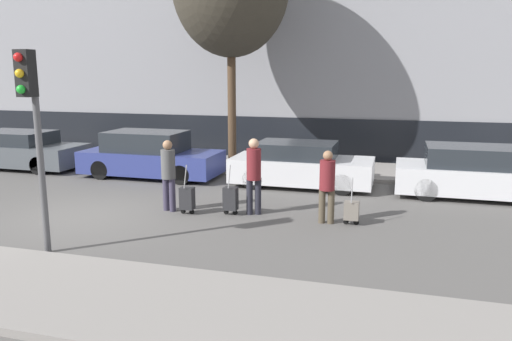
{
  "coord_description": "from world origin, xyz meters",
  "views": [
    {
      "loc": [
        6.97,
        -9.71,
        3.31
      ],
      "look_at": [
        3.68,
        1.8,
        0.95
      ],
      "focal_mm": 35.0,
      "sensor_mm": 36.0,
      "label": 1
    }
  ],
  "objects_px": {
    "traffic_light": "(32,112)",
    "parked_car_1": "(150,156)",
    "trolley_center": "(231,199)",
    "trolley_right": "(351,211)",
    "parked_car_3": "(475,173)",
    "parked_car_2": "(301,165)",
    "parked_car_0": "(20,150)",
    "pedestrian_left": "(168,171)",
    "trolley_left": "(187,198)",
    "pedestrian_center": "(254,171)",
    "parked_bicycle": "(271,155)",
    "pedestrian_right": "(327,183)"
  },
  "relations": [
    {
      "from": "pedestrian_center",
      "to": "pedestrian_right",
      "type": "relative_size",
      "value": 1.11
    },
    {
      "from": "parked_car_2",
      "to": "parked_car_3",
      "type": "distance_m",
      "value": 4.74
    },
    {
      "from": "trolley_center",
      "to": "parked_bicycle",
      "type": "xyz_separation_m",
      "value": [
        -0.45,
        5.72,
        0.1
      ]
    },
    {
      "from": "pedestrian_left",
      "to": "trolley_center",
      "type": "distance_m",
      "value": 1.65
    },
    {
      "from": "trolley_center",
      "to": "traffic_light",
      "type": "bearing_deg",
      "value": -125.9
    },
    {
      "from": "parked_car_0",
      "to": "parked_car_3",
      "type": "distance_m",
      "value": 14.79
    },
    {
      "from": "parked_car_0",
      "to": "trolley_right",
      "type": "xyz_separation_m",
      "value": [
        11.85,
        -3.59,
        -0.3
      ]
    },
    {
      "from": "parked_car_1",
      "to": "parked_bicycle",
      "type": "xyz_separation_m",
      "value": [
        3.45,
        2.26,
        -0.19
      ]
    },
    {
      "from": "parked_car_0",
      "to": "trolley_center",
      "type": "distance_m",
      "value": 9.72
    },
    {
      "from": "parked_car_0",
      "to": "parked_car_1",
      "type": "bearing_deg",
      "value": -1.35
    },
    {
      "from": "parked_car_1",
      "to": "trolley_center",
      "type": "height_order",
      "value": "parked_car_1"
    },
    {
      "from": "parked_car_3",
      "to": "pedestrian_center",
      "type": "distance_m",
      "value": 6.18
    },
    {
      "from": "trolley_center",
      "to": "parked_bicycle",
      "type": "relative_size",
      "value": 0.68
    },
    {
      "from": "trolley_left",
      "to": "trolley_center",
      "type": "distance_m",
      "value": 1.03
    },
    {
      "from": "parked_car_2",
      "to": "trolley_left",
      "type": "bearing_deg",
      "value": -118.7
    },
    {
      "from": "traffic_light",
      "to": "parked_car_1",
      "type": "bearing_deg",
      "value": 101.63
    },
    {
      "from": "parked_car_0",
      "to": "pedestrian_right",
      "type": "height_order",
      "value": "pedestrian_right"
    },
    {
      "from": "parked_car_1",
      "to": "trolley_right",
      "type": "xyz_separation_m",
      "value": [
        6.72,
        -3.47,
        -0.36
      ]
    },
    {
      "from": "traffic_light",
      "to": "pedestrian_center",
      "type": "bearing_deg",
      "value": 50.34
    },
    {
      "from": "parked_car_3",
      "to": "parked_car_0",
      "type": "bearing_deg",
      "value": 179.49
    },
    {
      "from": "parked_car_3",
      "to": "pedestrian_left",
      "type": "distance_m",
      "value": 8.11
    },
    {
      "from": "parked_car_3",
      "to": "pedestrian_right",
      "type": "relative_size",
      "value": 2.54
    },
    {
      "from": "traffic_light",
      "to": "pedestrian_left",
      "type": "bearing_deg",
      "value": 74.27
    },
    {
      "from": "pedestrian_center",
      "to": "trolley_right",
      "type": "relative_size",
      "value": 1.7
    },
    {
      "from": "trolley_left",
      "to": "parked_car_1",
      "type": "bearing_deg",
      "value": 128.15
    },
    {
      "from": "pedestrian_left",
      "to": "trolley_center",
      "type": "height_order",
      "value": "pedestrian_left"
    },
    {
      "from": "parked_car_0",
      "to": "parked_car_1",
      "type": "height_order",
      "value": "parked_car_1"
    },
    {
      "from": "trolley_center",
      "to": "parked_car_2",
      "type": "bearing_deg",
      "value": 73.75
    },
    {
      "from": "traffic_light",
      "to": "trolley_right",
      "type": "bearing_deg",
      "value": 32.78
    },
    {
      "from": "parked_car_0",
      "to": "trolley_center",
      "type": "relative_size",
      "value": 3.76
    },
    {
      "from": "parked_car_2",
      "to": "pedestrian_center",
      "type": "distance_m",
      "value": 3.33
    },
    {
      "from": "pedestrian_right",
      "to": "parked_bicycle",
      "type": "height_order",
      "value": "pedestrian_right"
    },
    {
      "from": "pedestrian_left",
      "to": "trolley_left",
      "type": "height_order",
      "value": "pedestrian_left"
    },
    {
      "from": "parked_car_1",
      "to": "pedestrian_center",
      "type": "distance_m",
      "value": 5.51
    },
    {
      "from": "traffic_light",
      "to": "parked_car_3",
      "type": "bearing_deg",
      "value": 39.88
    },
    {
      "from": "pedestrian_left",
      "to": "pedestrian_right",
      "type": "height_order",
      "value": "pedestrian_left"
    },
    {
      "from": "parked_car_3",
      "to": "pedestrian_right",
      "type": "bearing_deg",
      "value": -134.86
    },
    {
      "from": "parked_car_2",
      "to": "parked_bicycle",
      "type": "xyz_separation_m",
      "value": [
        -1.46,
        2.26,
        -0.13
      ]
    },
    {
      "from": "trolley_center",
      "to": "traffic_light",
      "type": "distance_m",
      "value": 4.79
    },
    {
      "from": "pedestrian_left",
      "to": "parked_car_0",
      "type": "bearing_deg",
      "value": -11.34
    },
    {
      "from": "pedestrian_left",
      "to": "trolley_left",
      "type": "xyz_separation_m",
      "value": [
        0.53,
        -0.14,
        -0.6
      ]
    },
    {
      "from": "parked_car_0",
      "to": "parked_car_1",
      "type": "xyz_separation_m",
      "value": [
        5.14,
        -0.12,
        0.06
      ]
    },
    {
      "from": "parked_car_3",
      "to": "traffic_light",
      "type": "relative_size",
      "value": 1.13
    },
    {
      "from": "parked_car_1",
      "to": "trolley_right",
      "type": "relative_size",
      "value": 4.17
    },
    {
      "from": "trolley_left",
      "to": "trolley_center",
      "type": "height_order",
      "value": "trolley_center"
    },
    {
      "from": "parked_car_2",
      "to": "trolley_left",
      "type": "xyz_separation_m",
      "value": [
        -2.02,
        -3.68,
        -0.24
      ]
    },
    {
      "from": "parked_car_0",
      "to": "trolley_left",
      "type": "bearing_deg",
      "value": -25.34
    },
    {
      "from": "pedestrian_left",
      "to": "parked_car_2",
      "type": "bearing_deg",
      "value": -111.04
    },
    {
      "from": "parked_car_3",
      "to": "trolley_left",
      "type": "height_order",
      "value": "parked_car_3"
    },
    {
      "from": "trolley_center",
      "to": "trolley_right",
      "type": "bearing_deg",
      "value": -0.33
    }
  ]
}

